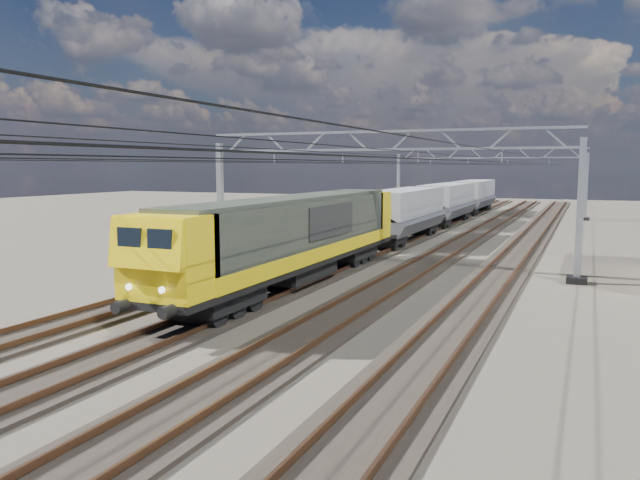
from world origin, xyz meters
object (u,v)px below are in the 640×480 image
at_px(locomotive, 295,234).
at_px(hopper_wagon_third, 474,194).
at_px(hopper_wagon_lead, 405,210).
at_px(hopper_wagon_mid, 447,200).
at_px(catenary_gantry_mid, 379,194).
at_px(catenary_gantry_far, 487,180).

xyz_separation_m(locomotive, hopper_wagon_third, (-0.00, 46.10, -0.09)).
relative_size(hopper_wagon_lead, hopper_wagon_mid, 1.00).
height_order(catenary_gantry_mid, hopper_wagon_third, catenary_gantry_mid).
bearing_deg(locomotive, catenary_gantry_mid, 70.71).
relative_size(catenary_gantry_far, hopper_wagon_lead, 1.53).
relative_size(catenary_gantry_mid, hopper_wagon_lead, 1.53).
distance_m(catenary_gantry_mid, locomotive, 6.26).
height_order(locomotive, hopper_wagon_lead, locomotive).
distance_m(catenary_gantry_far, locomotive, 41.79).
xyz_separation_m(catenary_gantry_mid, hopper_wagon_third, (-2.00, 40.38, -1.67)).
bearing_deg(hopper_wagon_third, hopper_wagon_lead, -90.00).
bearing_deg(hopper_wagon_lead, locomotive, -90.00).
bearing_deg(hopper_wagon_third, hopper_wagon_mid, -90.00).
xyz_separation_m(catenary_gantry_mid, catenary_gantry_far, (0.00, 36.00, 0.00)).
xyz_separation_m(locomotive, hopper_wagon_lead, (-0.00, 17.70, -0.09)).
bearing_deg(catenary_gantry_mid, catenary_gantry_far, 90.00).
distance_m(catenary_gantry_mid, catenary_gantry_far, 36.00).
bearing_deg(hopper_wagon_lead, catenary_gantry_mid, -80.52).
bearing_deg(hopper_wagon_mid, catenary_gantry_far, 78.48).
bearing_deg(locomotive, hopper_wagon_third, 90.00).
xyz_separation_m(locomotive, hopper_wagon_mid, (-0.00, 31.90, -0.09)).
height_order(catenary_gantry_mid, locomotive, catenary_gantry_mid).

